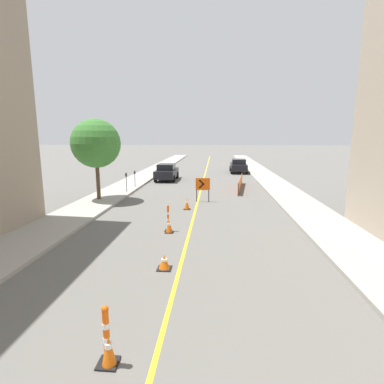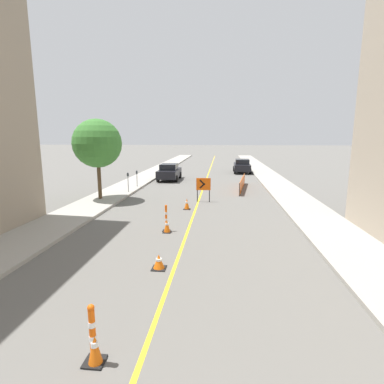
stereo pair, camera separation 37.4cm
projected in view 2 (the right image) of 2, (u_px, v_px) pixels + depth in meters
lane_stripe at (207, 177)px, 31.25m from camera, size 0.12×68.71×0.01m
sidewalk_left at (148, 175)px, 31.85m from camera, size 2.66×68.71×0.15m
sidewalk_right at (269, 177)px, 30.63m from camera, size 2.66×68.71×0.15m
traffic_cone_second at (95, 348)px, 5.53m from camera, size 0.33×0.33×0.65m
traffic_cone_third at (159, 262)px, 9.57m from camera, size 0.45×0.45×0.48m
traffic_cone_fourth at (167, 226)px, 13.19m from camera, size 0.35×0.35×0.60m
traffic_cone_fifth at (187, 204)px, 17.37m from camera, size 0.37×0.37×0.66m
delineator_post_front at (93, 338)px, 5.53m from camera, size 0.38×0.38×1.20m
delineator_post_rear at (166, 220)px, 13.34m from camera, size 0.32×0.32×1.21m
arrow_barricade_primary at (203, 185)px, 19.25m from camera, size 0.92×0.11×1.55m
safety_mesh_fence at (242, 183)px, 24.00m from camera, size 0.84×6.02×0.95m
parked_car_curb_near at (169, 172)px, 28.90m from camera, size 1.93×4.31×1.59m
parked_car_curb_mid at (242, 166)px, 34.76m from camera, size 1.94×4.33×1.59m
parking_meter_near_curb at (128, 178)px, 21.93m from camera, size 0.12×0.11×1.43m
parking_meter_far_curb at (137, 175)px, 24.22m from camera, size 0.12×0.11×1.33m
street_tree_left_near at (97, 144)px, 19.10m from camera, size 3.10×3.10×5.14m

